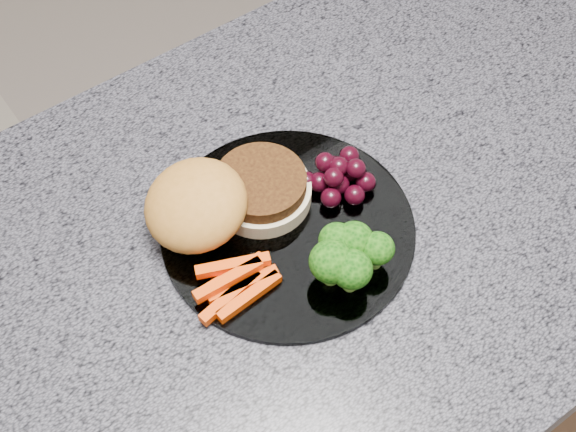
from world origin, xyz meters
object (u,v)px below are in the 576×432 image
object	(u,v)px
burger	(220,202)
plate	(288,229)
island_cabinet	(281,411)
grape_bunch	(339,176)

from	to	relation	value
burger	plate	bearing A→B (deg)	-48.71
island_cabinet	plate	world-z (taller)	plate
island_cabinet	plate	size ratio (longest dim) A/B	4.62
plate	burger	xyz separation A→B (m)	(-0.05, 0.05, 0.03)
plate	burger	size ratio (longest dim) A/B	1.47
island_cabinet	burger	bearing A→B (deg)	121.00
burger	grape_bunch	bearing A→B (deg)	-18.86
plate	island_cabinet	bearing A→B (deg)	-169.43
island_cabinet	grape_bunch	bearing A→B (deg)	9.65
plate	grape_bunch	distance (m)	0.08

